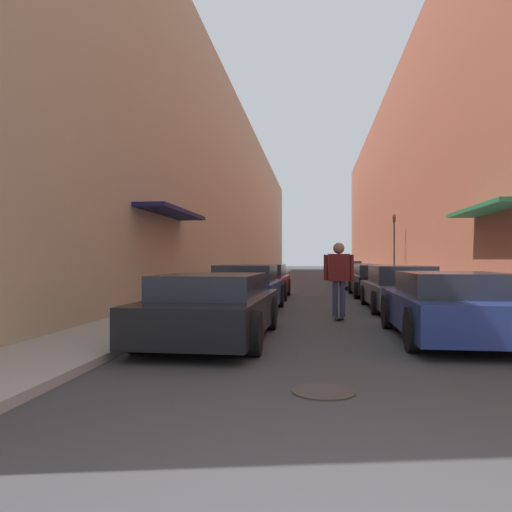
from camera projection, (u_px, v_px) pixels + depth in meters
The scene contains 17 objects.
ground at pixel (319, 283), 30.34m from camera, with size 153.85×153.85×0.00m, color #38383A.
curb_strip_left at pixel (264, 278), 37.77m from camera, with size 1.80×69.93×0.12m.
curb_strip_right at pixel (374, 278), 36.80m from camera, with size 1.80×69.93×0.12m.
building_row_left at pixel (226, 203), 38.14m from camera, with size 4.90×69.93×11.55m.
building_row_right at pixel (414, 184), 36.51m from camera, with size 4.90×69.93×13.91m.
parked_car_left_0 at pixel (214, 307), 9.00m from camera, with size 2.03×4.72×1.20m.
parked_car_left_1 at pixel (247, 289), 13.98m from camera, with size 1.88×4.10×1.30m.
parked_car_left_2 at pixel (264, 281), 18.89m from camera, with size 1.90×4.08×1.28m.
parked_car_right_0 at pixel (450, 306), 9.00m from camera, with size 2.01×4.43×1.23m.
parked_car_right_1 at pixel (400, 289), 14.45m from camera, with size 1.91×4.75×1.28m.
parked_car_right_2 at pixel (377, 281), 19.80m from camera, with size 2.04×4.78×1.24m.
parked_car_right_3 at pixel (361, 277), 25.01m from camera, with size 2.04×3.95×1.22m.
parked_car_right_4 at pixel (356, 274), 30.44m from camera, with size 1.96×4.19×1.20m.
parked_car_right_5 at pixel (349, 271), 35.37m from camera, with size 1.94×3.93×1.34m.
skateboarder at pixel (339, 272), 12.09m from camera, with size 0.72×0.78×1.87m.
manhole_cover at pixel (324, 392), 5.47m from camera, with size 0.70×0.70×0.02m.
traffic_light at pixel (394, 241), 28.97m from camera, with size 0.16×0.22×3.96m.
Camera 1 is at (-0.27, -2.62, 1.46)m, focal length 35.00 mm.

